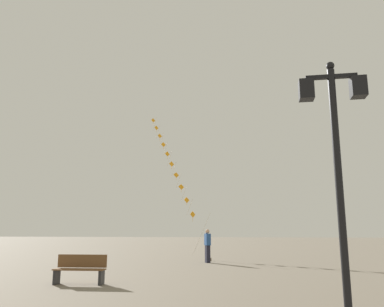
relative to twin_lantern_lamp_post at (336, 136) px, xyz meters
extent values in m
plane|color=#756B5B|center=(-1.80, 12.92, -3.40)|extent=(160.00, 160.00, 0.00)
cylinder|color=black|center=(0.00, 0.00, -1.02)|extent=(0.14, 0.14, 4.76)
sphere|color=black|center=(0.00, 0.00, 1.44)|extent=(0.16, 0.16, 0.16)
cube|color=black|center=(0.00, 0.00, 1.21)|extent=(0.97, 0.08, 0.08)
cube|color=black|center=(-0.49, 0.00, 0.96)|extent=(0.28, 0.28, 0.40)
cube|color=beige|center=(-0.49, 0.00, 0.96)|extent=(0.19, 0.19, 0.30)
cube|color=black|center=(0.49, 0.00, 0.96)|extent=(0.28, 0.28, 0.40)
cube|color=beige|center=(0.49, 0.00, 0.96)|extent=(0.19, 0.19, 0.30)
cylinder|color=brown|center=(-4.07, 14.23, -3.31)|extent=(0.06, 0.06, 0.18)
cylinder|color=silver|center=(-4.77, 15.41, -1.99)|extent=(1.42, 2.38, 2.47)
cylinder|color=silver|center=(-5.74, 17.06, -0.27)|extent=(0.58, 0.96, 0.99)
cylinder|color=silver|center=(-6.29, 18.00, 0.70)|extent=(0.58, 0.96, 0.99)
cylinder|color=silver|center=(-6.85, 18.93, 1.67)|extent=(0.58, 0.96, 0.99)
cylinder|color=silver|center=(-7.40, 19.87, 2.65)|extent=(0.58, 0.96, 0.99)
cylinder|color=silver|center=(-7.95, 20.81, 3.62)|extent=(0.58, 0.96, 0.99)
cylinder|color=silver|center=(-8.51, 21.74, 4.59)|extent=(0.58, 0.96, 0.99)
cylinder|color=silver|center=(-9.06, 22.68, 5.57)|extent=(0.58, 0.96, 0.99)
cylinder|color=silver|center=(-9.61, 23.62, 6.54)|extent=(0.58, 0.96, 0.99)
cylinder|color=silver|center=(-10.16, 24.55, 7.51)|extent=(0.58, 0.96, 0.99)
cube|color=orange|center=(-5.46, 16.59, -0.76)|extent=(0.30, 0.28, 0.40)
cylinder|color=orange|center=(-5.46, 16.59, -1.06)|extent=(0.03, 0.03, 0.30)
cube|color=orange|center=(-6.02, 17.53, 0.21)|extent=(0.34, 0.24, 0.40)
cylinder|color=orange|center=(-6.02, 17.53, -0.04)|extent=(0.03, 0.03, 0.20)
cube|color=orange|center=(-6.57, 18.46, 1.19)|extent=(0.38, 0.15, 0.40)
cylinder|color=orange|center=(-6.57, 18.46, 0.93)|extent=(0.02, 0.02, 0.21)
cube|color=orange|center=(-7.12, 19.40, 2.16)|extent=(0.38, 0.16, 0.40)
cylinder|color=orange|center=(-7.12, 19.40, 1.90)|extent=(0.02, 0.03, 0.21)
cube|color=orange|center=(-7.68, 20.34, 3.13)|extent=(0.34, 0.23, 0.40)
cylinder|color=orange|center=(-7.68, 20.34, 2.86)|extent=(0.03, 0.04, 0.24)
cube|color=orange|center=(-8.23, 21.27, 4.11)|extent=(0.33, 0.25, 0.40)
cylinder|color=orange|center=(-8.23, 21.27, 3.82)|extent=(0.04, 0.04, 0.27)
cube|color=orange|center=(-8.78, 22.21, 5.08)|extent=(0.35, 0.21, 0.40)
cylinder|color=orange|center=(-8.78, 22.21, 4.81)|extent=(0.04, 0.05, 0.23)
cube|color=orange|center=(-9.34, 23.15, 6.05)|extent=(0.32, 0.27, 0.40)
cylinder|color=orange|center=(-9.34, 23.15, 5.76)|extent=(0.05, 0.05, 0.29)
cube|color=orange|center=(-9.89, 24.08, 7.03)|extent=(0.29, 0.29, 0.40)
cylinder|color=orange|center=(-9.89, 24.08, 6.74)|extent=(0.04, 0.04, 0.27)
cube|color=orange|center=(-10.44, 25.02, 8.00)|extent=(0.33, 0.25, 0.40)
cylinder|color=orange|center=(-10.44, 25.02, 7.74)|extent=(0.03, 0.03, 0.21)
cube|color=#1E1E2D|center=(-4.11, 13.12, -2.95)|extent=(0.31, 0.36, 0.90)
cube|color=#264C8C|center=(-4.11, 13.12, -2.22)|extent=(0.39, 0.45, 0.60)
sphere|color=tan|center=(-4.11, 13.12, -1.80)|extent=(0.22, 0.22, 0.22)
cylinder|color=#264C8C|center=(-4.21, 13.32, -2.05)|extent=(0.26, 0.39, 0.50)
cube|color=brown|center=(-7.03, 4.24, -2.95)|extent=(1.62, 0.52, 0.04)
cube|color=brown|center=(-7.04, 4.45, -2.71)|extent=(1.60, 0.14, 0.40)
cube|color=#262628|center=(-7.75, 4.20, -3.17)|extent=(0.10, 0.38, 0.45)
cube|color=#262628|center=(-6.31, 4.28, -3.17)|extent=(0.10, 0.38, 0.45)
camera|label=1|loc=(-1.54, -7.50, -1.76)|focal=36.16mm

